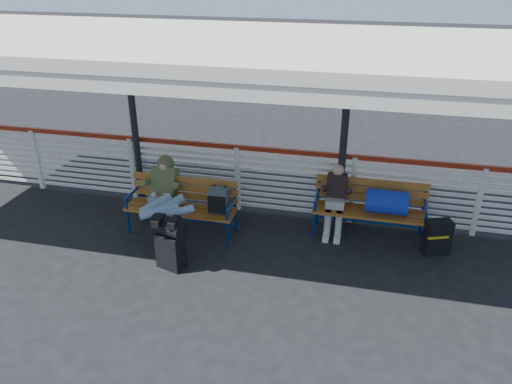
% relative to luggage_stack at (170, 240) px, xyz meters
% --- Properties ---
extents(ground, '(60.00, 60.00, 0.00)m').
position_rel_luggage_stack_xyz_m(ground, '(0.48, 0.09, -0.45)').
color(ground, black).
rests_on(ground, ground).
extents(fence, '(12.08, 0.08, 1.24)m').
position_rel_luggage_stack_xyz_m(fence, '(0.48, 1.99, 0.21)').
color(fence, silver).
rests_on(fence, ground).
extents(canopy, '(12.60, 3.60, 3.16)m').
position_rel_luggage_stack_xyz_m(canopy, '(0.48, 0.96, 2.59)').
color(canopy, silver).
rests_on(canopy, ground).
extents(luggage_stack, '(0.56, 0.42, 0.83)m').
position_rel_luggage_stack_xyz_m(luggage_stack, '(0.00, 0.00, 0.00)').
color(luggage_stack, black).
rests_on(luggage_stack, ground).
extents(bench_left, '(1.80, 0.56, 0.92)m').
position_rel_luggage_stack_xyz_m(bench_left, '(-0.04, 1.04, 0.13)').
color(bench_left, '#AB6321').
rests_on(bench_left, ground).
extents(bench_right, '(1.80, 0.56, 0.92)m').
position_rel_luggage_stack_xyz_m(bench_right, '(2.93, 1.60, 0.16)').
color(bench_right, '#AB6321').
rests_on(bench_right, ground).
extents(traveler_man, '(0.94, 1.64, 0.77)m').
position_rel_luggage_stack_xyz_m(traveler_man, '(-0.35, 0.69, 0.25)').
color(traveler_man, '#808EAC').
rests_on(traveler_man, ground).
extents(companion_person, '(0.32, 0.66, 1.15)m').
position_rel_luggage_stack_xyz_m(companion_person, '(2.24, 1.60, 0.14)').
color(companion_person, '#ADA69C').
rests_on(companion_person, ground).
extents(suitcase_side, '(0.45, 0.36, 0.55)m').
position_rel_luggage_stack_xyz_m(suitcase_side, '(3.84, 1.30, -0.18)').
color(suitcase_side, black).
rests_on(suitcase_side, ground).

